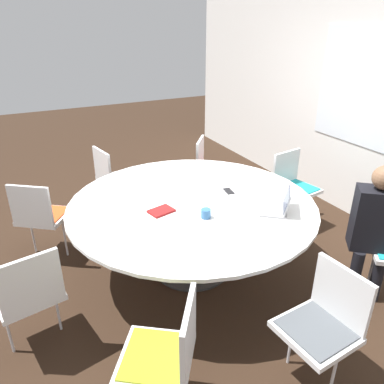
# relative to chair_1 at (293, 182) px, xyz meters

# --- Properties ---
(ground_plane) EXTENTS (16.00, 16.00, 0.00)m
(ground_plane) POSITION_rel_chair_1_xyz_m (0.31, -1.48, -0.52)
(ground_plane) COLOR black
(wall_back) EXTENTS (8.00, 0.07, 2.70)m
(wall_back) POSITION_rel_chair_1_xyz_m (0.31, 0.85, 0.83)
(wall_back) COLOR silver
(wall_back) RESTS_ON ground_plane
(conference_table) EXTENTS (2.26, 2.26, 0.74)m
(conference_table) POSITION_rel_chair_1_xyz_m (0.31, -1.48, 0.11)
(conference_table) COLOR #333333
(conference_table) RESTS_ON ground_plane
(chair_1) EXTENTS (0.49, 0.50, 0.87)m
(chair_1) POSITION_rel_chair_1_xyz_m (0.00, 0.00, 0.00)
(chair_1) COLOR silver
(chair_1) RESTS_ON ground_plane
(chair_2) EXTENTS (0.61, 0.60, 0.87)m
(chair_2) POSITION_rel_chair_1_xyz_m (-0.92, -0.61, 0.00)
(chair_2) COLOR silver
(chair_2) RESTS_ON ground_plane
(chair_3) EXTENTS (0.51, 0.49, 0.87)m
(chair_3) POSITION_rel_chair_1_xyz_m (-1.16, -1.83, 0.00)
(chair_3) COLOR silver
(chair_3) RESTS_ON ground_plane
(chair_4) EXTENTS (0.60, 0.60, 0.87)m
(chair_4) POSITION_rel_chair_1_xyz_m (-0.53, -2.74, 0.00)
(chair_4) COLOR silver
(chair_4) RESTS_ON ground_plane
(chair_5) EXTENTS (0.50, 0.51, 0.87)m
(chair_5) POSITION_rel_chair_1_xyz_m (0.67, -2.95, 0.00)
(chair_5) COLOR silver
(chair_5) RESTS_ON ground_plane
(chair_6) EXTENTS (0.60, 0.60, 0.87)m
(chair_6) POSITION_rel_chair_1_xyz_m (1.59, -2.29, 0.00)
(chair_6) COLOR silver
(chair_6) RESTS_ON ground_plane
(chair_7) EXTENTS (0.47, 0.46, 0.87)m
(chair_7) POSITION_rel_chair_1_xyz_m (1.81, -1.29, 0.00)
(chair_7) COLOR silver
(chair_7) RESTS_ON ground_plane
(person_0) EXTENTS (0.40, 0.42, 1.22)m
(person_0) POSITION_rel_chair_1_xyz_m (1.31, -0.27, 0.19)
(person_0) COLOR black
(person_0) RESTS_ON ground_plane
(laptop) EXTENTS (0.40, 0.39, 0.21)m
(laptop) POSITION_rel_chair_1_xyz_m (0.80, -0.88, 0.27)
(laptop) COLOR #99999E
(laptop) RESTS_ON conference_table
(spiral_notebook) EXTENTS (0.19, 0.24, 0.02)m
(spiral_notebook) POSITION_rel_chair_1_xyz_m (0.37, -1.81, 0.22)
(spiral_notebook) COLOR maroon
(spiral_notebook) RESTS_ON conference_table
(coffee_cup) EXTENTS (0.08, 0.08, 0.08)m
(coffee_cup) POSITION_rel_chair_1_xyz_m (0.63, -1.51, 0.25)
(coffee_cup) COLOR #33669E
(coffee_cup) RESTS_ON conference_table
(cell_phone) EXTENTS (0.15, 0.09, 0.01)m
(cell_phone) POSITION_rel_chair_1_xyz_m (0.27, -1.06, 0.22)
(cell_phone) COLOR black
(cell_phone) RESTS_ON conference_table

